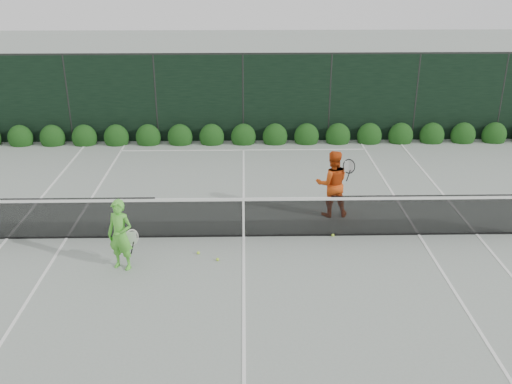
{
  "coord_description": "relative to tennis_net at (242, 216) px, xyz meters",
  "views": [
    {
      "loc": [
        0.04,
        -11.88,
        6.06
      ],
      "look_at": [
        0.29,
        0.3,
        1.0
      ],
      "focal_mm": 40.0,
      "sensor_mm": 36.0,
      "label": 1
    }
  ],
  "objects": [
    {
      "name": "tennis_balls",
      "position": [
        0.16,
        -0.46,
        -0.5
      ],
      "size": [
        3.15,
        1.38,
        0.07
      ],
      "color": "#BAF035",
      "rests_on": "ground"
    },
    {
      "name": "player_man",
      "position": [
        2.23,
        1.17,
        0.32
      ],
      "size": [
        0.92,
        0.68,
        1.7
      ],
      "rotation": [
        0.0,
        0.0,
        3.19
      ],
      "color": "#D54911",
      "rests_on": "ground"
    },
    {
      "name": "hedge_row",
      "position": [
        0.02,
        7.15,
        -0.3
      ],
      "size": [
        31.66,
        0.65,
        0.94
      ],
      "color": "#11370F",
      "rests_on": "ground"
    },
    {
      "name": "windscreen_fence",
      "position": [
        0.02,
        -2.71,
        0.98
      ],
      "size": [
        32.0,
        21.07,
        3.06
      ],
      "color": "black",
      "rests_on": "ground"
    },
    {
      "name": "court_lines",
      "position": [
        0.02,
        0.0,
        -0.53
      ],
      "size": [
        11.03,
        23.83,
        0.01
      ],
      "color": "white",
      "rests_on": "ground"
    },
    {
      "name": "tennis_net",
      "position": [
        0.0,
        0.0,
        0.0
      ],
      "size": [
        12.9,
        0.1,
        1.07
      ],
      "color": "black",
      "rests_on": "ground"
    },
    {
      "name": "ground",
      "position": [
        0.02,
        0.0,
        -0.53
      ],
      "size": [
        80.0,
        80.0,
        0.0
      ],
      "primitive_type": "plane",
      "color": "gray",
      "rests_on": "ground"
    },
    {
      "name": "player_woman",
      "position": [
        -2.5,
        -1.37,
        0.23
      ],
      "size": [
        0.67,
        0.54,
        1.53
      ],
      "rotation": [
        0.0,
        0.0,
        -0.36
      ],
      "color": "#5AC83A",
      "rests_on": "ground"
    }
  ]
}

